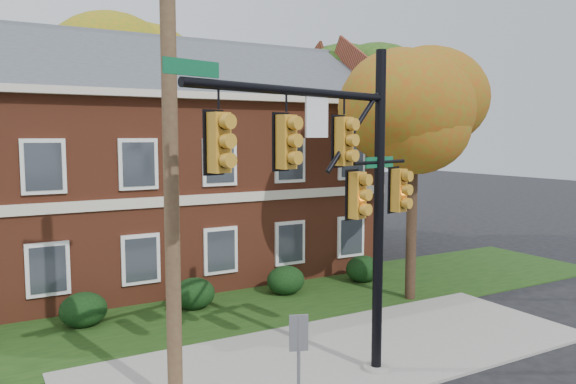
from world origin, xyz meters
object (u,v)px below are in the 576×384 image
traffic_signal (342,180)px  hedge_center (194,294)px  hedge_far_right (363,269)px  sign_post (299,356)px  hedge_right (286,280)px  tree_far_rear (129,77)px  utility_pole (171,185)px  tree_near_right (422,108)px  hedge_left (83,310)px  apartment_building (147,154)px  tree_right_rear (360,89)px

traffic_signal → hedge_center: bearing=80.3°
hedge_far_right → sign_post: size_ratio=0.57×
hedge_center → hedge_right: bearing=0.0°
hedge_center → tree_far_rear: bearing=84.1°
tree_far_rear → utility_pole: bearing=-101.9°
hedge_far_right → tree_near_right: bearing=-85.5°
tree_far_rear → hedge_left: bearing=-110.3°
apartment_building → tree_right_rear: bearing=4.3°
hedge_left → traffic_signal: (4.23, -7.36, 4.25)m
utility_pole → hedge_center: bearing=74.3°
hedge_far_right → tree_far_rear: bearing=113.4°
hedge_left → traffic_signal: traffic_signal is taller
hedge_right → tree_far_rear: tree_far_rear is taller
hedge_right → sign_post: size_ratio=0.57×
traffic_signal → utility_pole: (-3.49, 0.98, -0.04)m
apartment_building → tree_near_right: apartment_building is taller
hedge_center → hedge_far_right: 7.00m
tree_right_rear → utility_pole: 19.13m
hedge_right → tree_near_right: (3.72, -2.83, 6.14)m
tree_near_right → tree_far_rear: 17.12m
tree_near_right → traffic_signal: bearing=-145.1°
hedge_right → traffic_signal: bearing=-110.6°
hedge_right → tree_far_rear: bearing=99.4°
hedge_far_right → utility_pole: (-9.76, -6.38, 4.21)m
tree_right_rear → utility_pole: bearing=-138.4°
tree_far_rear → hedge_right: bearing=-80.6°
tree_far_rear → apartment_building: bearing=-99.7°
tree_right_rear → tree_far_rear: tree_far_rear is taller
hedge_left → sign_post: (2.35, -8.70, 1.14)m
tree_far_rear → hedge_far_right: bearing=-66.6°
apartment_building → tree_far_rear: 8.84m
hedge_right → sign_post: (-4.65, -8.70, 1.14)m
hedge_left → tree_right_rear: tree_right_rear is taller
apartment_building → tree_far_rear: size_ratio=1.63×
apartment_building → hedge_far_right: (7.00, -5.25, -4.46)m
hedge_center → hedge_left: bearing=180.0°
hedge_center → sign_post: size_ratio=0.57×
hedge_right → sign_post: 9.93m
traffic_signal → tree_far_rear: bearing=72.9°
hedge_left → hedge_far_right: 10.50m
utility_pole → sign_post: utility_pole is taller
traffic_signal → hedge_left: bearing=104.5°
hedge_left → tree_right_rear: (14.81, 6.11, 7.60)m
hedge_right → tree_right_rear: tree_right_rear is taller
tree_right_rear → utility_pole: size_ratio=1.14×
traffic_signal → utility_pole: 3.63m
hedge_center → sign_post: (-1.15, -8.70, 1.14)m
hedge_right → utility_pole: 9.88m
hedge_right → tree_right_rear: bearing=38.0°
utility_pole → hedge_right: bearing=53.3°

